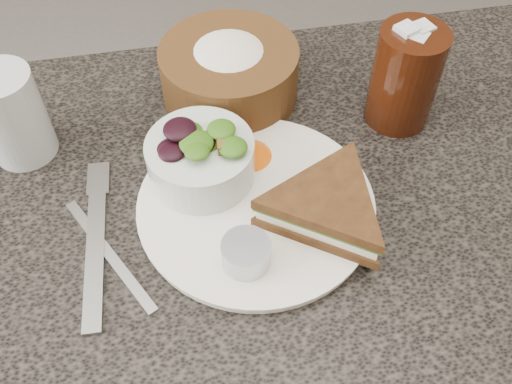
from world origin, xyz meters
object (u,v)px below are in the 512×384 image
at_px(dressing_ramekin, 246,254).
at_px(water_glass, 12,116).
at_px(dinner_plate, 256,205).
at_px(cola_glass, 406,74).
at_px(sandwich, 327,207).
at_px(bread_basket, 229,65).
at_px(salad_bowl, 200,154).
at_px(dining_table, 259,359).

distance_m(dressing_ramekin, water_glass, 0.33).
height_order(dinner_plate, cola_glass, cola_glass).
xyz_separation_m(dinner_plate, cola_glass, (0.21, 0.12, 0.07)).
xyz_separation_m(sandwich, cola_glass, (0.14, 0.15, 0.04)).
relative_size(sandwich, water_glass, 1.43).
bearing_deg(bread_basket, salad_bowl, -111.57).
bearing_deg(cola_glass, dining_table, -145.54).
bearing_deg(bread_basket, sandwich, -73.52).
height_order(sandwich, salad_bowl, salad_bowl).
bearing_deg(salad_bowl, dressing_ramekin, -77.11).
bearing_deg(dining_table, cola_glass, 34.46).
bearing_deg(dinner_plate, salad_bowl, 135.82).
relative_size(dinner_plate, bread_basket, 1.49).
relative_size(dining_table, cola_glass, 7.06).
relative_size(dining_table, dressing_ramekin, 19.39).
distance_m(dinner_plate, bread_basket, 0.20).
height_order(dinner_plate, water_glass, water_glass).
height_order(dining_table, salad_bowl, salad_bowl).
xyz_separation_m(salad_bowl, cola_glass, (0.26, 0.06, 0.02)).
distance_m(dining_table, sandwich, 0.42).
bearing_deg(dinner_plate, bread_basket, 89.31).
height_order(sandwich, dressing_ramekin, sandwich).
bearing_deg(cola_glass, bread_basket, 158.65).
distance_m(dinner_plate, dressing_ramekin, 0.08).
xyz_separation_m(salad_bowl, water_glass, (-0.21, 0.09, 0.01)).
distance_m(dinner_plate, sandwich, 0.09).
bearing_deg(dining_table, bread_basket, 89.43).
xyz_separation_m(bread_basket, cola_glass, (0.21, -0.08, 0.02)).
bearing_deg(sandwich, bread_basket, 141.11).
xyz_separation_m(dining_table, dinner_plate, (-0.00, 0.03, 0.38)).
xyz_separation_m(dinner_plate, dressing_ramekin, (-0.02, -0.08, 0.02)).
bearing_deg(dinner_plate, dining_table, -89.70).
xyz_separation_m(sandwich, salad_bowl, (-0.13, 0.09, 0.01)).
bearing_deg(salad_bowl, sandwich, -35.70).
bearing_deg(bread_basket, dressing_ramekin, -95.76).
distance_m(sandwich, bread_basket, 0.24).
xyz_separation_m(dinner_plate, salad_bowl, (-0.05, 0.05, 0.04)).
relative_size(dinner_plate, dressing_ramekin, 5.18).
bearing_deg(bread_basket, dinner_plate, -90.69).
bearing_deg(dressing_ramekin, bread_basket, 84.24).
bearing_deg(water_glass, dressing_ramekin, -42.63).
distance_m(cola_glass, water_glass, 0.47).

